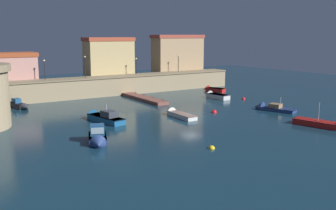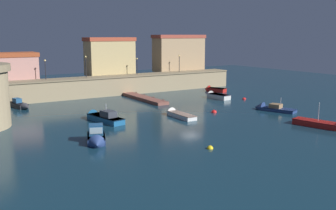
{
  "view_description": "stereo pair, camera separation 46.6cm",
  "coord_description": "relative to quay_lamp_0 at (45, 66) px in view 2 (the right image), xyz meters",
  "views": [
    {
      "loc": [
        -29.51,
        -40.41,
        10.76
      ],
      "look_at": [
        0.0,
        5.75,
        0.84
      ],
      "focal_mm": 41.15,
      "sensor_mm": 36.0,
      "label": 1
    },
    {
      "loc": [
        -29.12,
        -40.66,
        10.76
      ],
      "look_at": [
        0.0,
        5.75,
        0.84
      ],
      "focal_mm": 41.15,
      "sensor_mm": 36.0,
      "label": 2
    }
  ],
  "objects": [
    {
      "name": "moored_boat_2",
      "position": [
        -2.84,
        -29.23,
        -5.14
      ],
      "size": [
        3.17,
        4.76,
        2.27
      ],
      "rotation": [
        0.0,
        0.0,
        -1.93
      ],
      "color": "navy",
      "rests_on": "ground"
    },
    {
      "name": "quay_lamp_0",
      "position": [
        0.0,
        0.0,
        0.0
      ],
      "size": [
        0.32,
        0.32,
        3.37
      ],
      "color": "black",
      "rests_on": "quay_wall"
    },
    {
      "name": "pier_dock",
      "position": [
        14.17,
        -8.19,
        -5.47
      ],
      "size": [
        2.03,
        12.62,
        0.7
      ],
      "color": "brown",
      "rests_on": "ground"
    },
    {
      "name": "old_town_backdrop",
      "position": [
        14.4,
        4.04,
        0.88
      ],
      "size": [
        45.2,
        5.3,
        7.67
      ],
      "color": "tan",
      "rests_on": "ground"
    },
    {
      "name": "mooring_buoy_2",
      "position": [
        17.24,
        -23.12,
        -5.72
      ],
      "size": [
        0.77,
        0.77,
        0.77
      ],
      "primitive_type": "sphere",
      "color": "red",
      "rests_on": "ground"
    },
    {
      "name": "moored_boat_8",
      "position": [
        -5.31,
        -4.39,
        -5.28
      ],
      "size": [
        2.6,
        6.99,
        1.61
      ],
      "rotation": [
        0.0,
        0.0,
        -1.37
      ],
      "color": "#333338",
      "rests_on": "ground"
    },
    {
      "name": "quay_lamp_2",
      "position": [
        17.11,
        -0.0,
        -0.14
      ],
      "size": [
        0.32,
        0.32,
        3.13
      ],
      "color": "black",
      "rests_on": "quay_wall"
    },
    {
      "name": "moored_boat_6",
      "position": [
        30.19,
        -6.84,
        -5.31
      ],
      "size": [
        3.17,
        4.72,
        1.54
      ],
      "rotation": [
        0.0,
        0.0,
        1.96
      ],
      "color": "red",
      "rests_on": "ground"
    },
    {
      "name": "quay_lamp_1",
      "position": [
        7.02,
        0.0,
        0.24
      ],
      "size": [
        0.32,
        0.32,
        3.78
      ],
      "color": "black",
      "rests_on": "quay_wall"
    },
    {
      "name": "mooring_buoy_1",
      "position": [
        28.85,
        -16.86,
        -5.72
      ],
      "size": [
        0.65,
        0.65,
        0.65
      ],
      "primitive_type": "sphere",
      "color": "red",
      "rests_on": "ground"
    },
    {
      "name": "moored_boat_0",
      "position": [
        22.72,
        -37.49,
        -5.35
      ],
      "size": [
        3.36,
        7.23,
        3.46
      ],
      "rotation": [
        0.0,
        0.0,
        -1.33
      ],
      "color": "red",
      "rests_on": "ground"
    },
    {
      "name": "ground_plane",
      "position": [
        12.44,
        -24.24,
        -5.72
      ],
      "size": [
        134.14,
        134.14,
        0.0
      ],
      "primitive_type": "plane",
      "color": "#112D3D"
    },
    {
      "name": "moored_boat_4",
      "position": [
        25.41,
        -13.35,
        -5.29
      ],
      "size": [
        2.22,
        5.31,
        1.59
      ],
      "rotation": [
        0.0,
        0.0,
        1.68
      ],
      "color": "silver",
      "rests_on": "ground"
    },
    {
      "name": "moored_boat_3",
      "position": [
        11.44,
        -22.37,
        -5.41
      ],
      "size": [
        1.55,
        6.41,
        1.4
      ],
      "rotation": [
        0.0,
        0.0,
        1.56
      ],
      "color": "white",
      "rests_on": "ground"
    },
    {
      "name": "moored_boat_7",
      "position": [
        1.68,
        -19.69,
        -5.22
      ],
      "size": [
        3.09,
        7.57,
        2.79
      ],
      "rotation": [
        0.0,
        0.0,
        1.77
      ],
      "color": "#195689",
      "rests_on": "ground"
    },
    {
      "name": "moored_boat_5",
      "position": [
        25.2,
        -26.19,
        -5.4
      ],
      "size": [
        3.8,
        6.42,
        2.7
      ],
      "rotation": [
        0.0,
        0.0,
        1.92
      ],
      "color": "navy",
      "rests_on": "ground"
    },
    {
      "name": "quay_wall",
      "position": [
        12.44,
        0.0,
        -3.97
      ],
      "size": [
        50.39,
        4.07,
        3.47
      ],
      "color": "#9E8966",
      "rests_on": "ground"
    },
    {
      "name": "quay_lamp_3",
      "position": [
        26.74,
        0.0,
        0.02
      ],
      "size": [
        0.32,
        0.32,
        3.4
      ],
      "color": "black",
      "rests_on": "quay_wall"
    },
    {
      "name": "mooring_buoy_0",
      "position": [
        5.76,
        -36.78,
        -5.72
      ],
      "size": [
        0.62,
        0.62,
        0.62
      ],
      "primitive_type": "sphere",
      "color": "yellow",
      "rests_on": "ground"
    }
  ]
}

